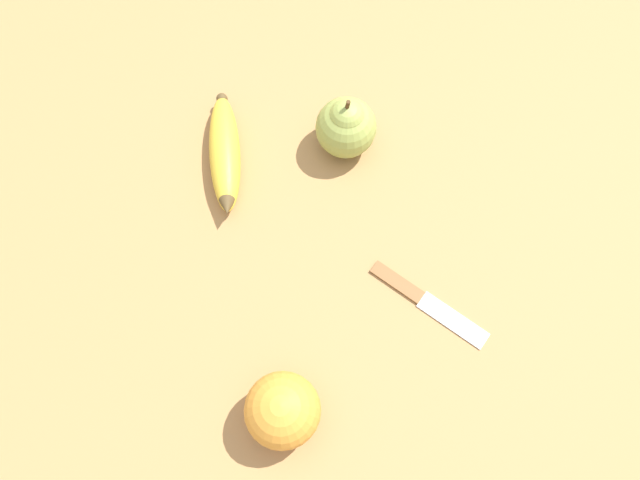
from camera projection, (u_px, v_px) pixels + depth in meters
name	position (u px, v px, depth m)	size (l,w,h in m)	color
ground_plane	(297.00, 192.00, 0.77)	(3.00, 3.00, 0.00)	#A87A47
banana	(225.00, 154.00, 0.77)	(0.16, 0.12, 0.04)	gold
orange	(282.00, 410.00, 0.64)	(0.08, 0.08, 0.08)	orange
pear	(346.00, 126.00, 0.76)	(0.08, 0.08, 0.09)	#99A84C
paring_knife	(424.00, 300.00, 0.72)	(0.04, 0.15, 0.01)	silver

